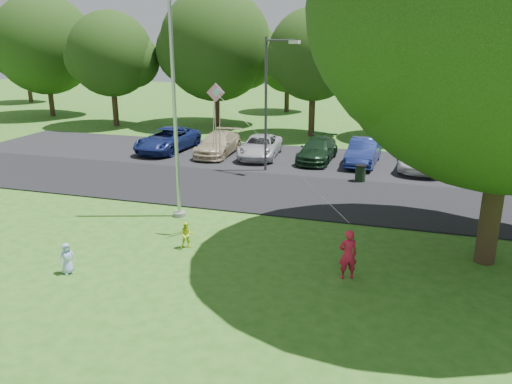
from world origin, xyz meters
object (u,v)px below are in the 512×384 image
(street_lamp, at_px, (270,93))
(trash_can, at_px, (360,174))
(woman, at_px, (348,254))
(child_yellow, at_px, (187,235))
(child_blue, at_px, (67,258))
(kite, at_px, (218,108))
(flagpole, at_px, (175,110))

(street_lamp, distance_m, trash_can, 5.99)
(street_lamp, relative_size, trash_can, 7.90)
(woman, height_order, child_yellow, woman)
(child_blue, bearing_deg, woman, -40.43)
(trash_can, bearing_deg, street_lamp, 172.81)
(trash_can, distance_m, kite, 10.12)
(child_yellow, bearing_deg, street_lamp, 60.01)
(flagpole, relative_size, child_blue, 10.38)
(flagpole, height_order, woman, flagpole)
(child_blue, relative_size, kite, 0.19)
(trash_can, height_order, kite, kite)
(woman, distance_m, kite, 6.39)
(street_lamp, xyz_separation_m, trash_can, (4.71, -0.59, -3.65))
(flagpole, bearing_deg, woman, -26.51)
(flagpole, height_order, kite, flagpole)
(street_lamp, bearing_deg, kite, -69.17)
(flagpole, distance_m, child_yellow, 4.91)
(woman, distance_m, child_blue, 8.30)
(child_blue, xyz_separation_m, kite, (3.33, 4.16, 4.05))
(trash_can, bearing_deg, kite, -116.45)
(street_lamp, height_order, child_yellow, street_lamp)
(woman, xyz_separation_m, child_yellow, (-5.39, 0.68, -0.30))
(flagpole, distance_m, trash_can, 10.11)
(kite, bearing_deg, woman, -27.17)
(trash_can, relative_size, child_yellow, 0.93)
(flagpole, bearing_deg, kite, -31.35)
(flagpole, distance_m, child_blue, 6.74)
(street_lamp, xyz_separation_m, child_yellow, (-0.08, -10.29, -3.62))
(child_yellow, xyz_separation_m, kite, (0.68, 1.42, 4.07))
(trash_can, distance_m, child_blue, 14.50)
(flagpole, relative_size, child_yellow, 10.78)
(child_yellow, distance_m, child_blue, 3.81)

